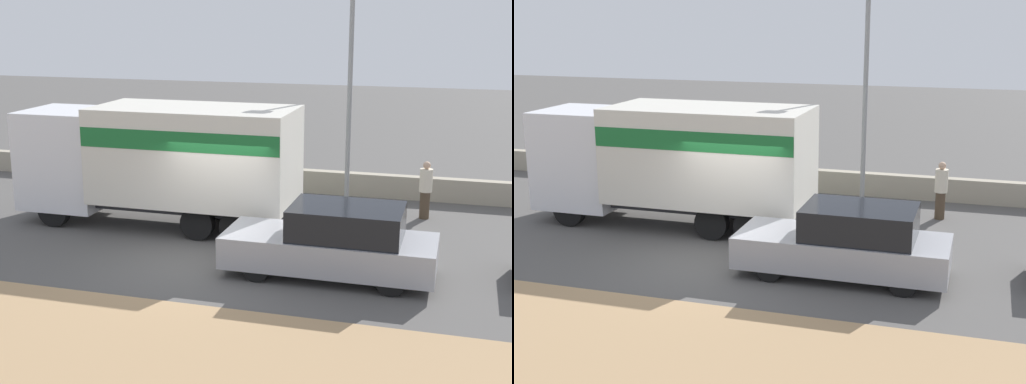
# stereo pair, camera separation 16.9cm
# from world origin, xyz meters

# --- Properties ---
(ground_plane) EXTENTS (80.00, 80.00, 0.00)m
(ground_plane) POSITION_xyz_m (0.00, 0.00, 0.00)
(ground_plane) COLOR #514F4C
(stone_wall_backdrop) EXTENTS (60.00, 0.35, 0.70)m
(stone_wall_backdrop) POSITION_xyz_m (0.00, 7.04, 0.35)
(stone_wall_backdrop) COLOR #A39984
(stone_wall_backdrop) RESTS_ON ground_plane
(street_lamp) EXTENTS (0.56, 0.28, 6.24)m
(street_lamp) POSITION_xyz_m (2.31, 6.07, 3.66)
(street_lamp) COLOR gray
(street_lamp) RESTS_ON ground_plane
(box_truck) EXTENTS (7.31, 2.50, 3.17)m
(box_truck) POSITION_xyz_m (-1.94, 2.47, 1.88)
(box_truck) COLOR silver
(box_truck) RESTS_ON ground_plane
(car_hatchback) EXTENTS (4.51, 1.76, 1.57)m
(car_hatchback) POSITION_xyz_m (3.03, -0.00, 0.76)
(car_hatchback) COLOR #9E9EA3
(car_hatchback) RESTS_ON ground_plane
(pedestrian) EXTENTS (0.35, 0.35, 1.59)m
(pedestrian) POSITION_xyz_m (4.63, 5.03, 0.83)
(pedestrian) COLOR #473828
(pedestrian) RESTS_ON ground_plane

